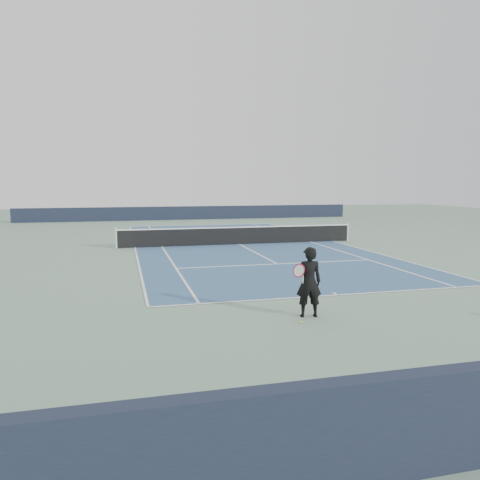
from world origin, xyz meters
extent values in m
plane|color=slate|center=(0.00, 0.00, 0.00)|extent=(80.00, 80.00, 0.00)
cube|color=#34547B|center=(0.00, 0.00, 0.01)|extent=(10.97, 23.77, 0.01)
cylinder|color=silver|center=(-6.40, 0.00, 0.54)|extent=(0.10, 0.10, 1.07)
cylinder|color=silver|center=(6.40, 0.00, 0.54)|extent=(0.10, 0.10, 1.07)
cube|color=black|center=(0.00, 0.00, 0.46)|extent=(12.80, 0.03, 0.90)
cube|color=white|center=(0.00, 0.00, 0.93)|extent=(12.80, 0.04, 0.06)
cube|color=black|center=(0.00, 17.88, 0.60)|extent=(30.00, 0.25, 1.20)
imported|color=black|center=(-1.69, -13.71, 0.87)|extent=(0.73, 0.57, 1.75)
torus|color=maroon|center=(-1.97, -13.76, 1.18)|extent=(0.34, 0.18, 0.36)
cylinder|color=white|center=(-1.97, -13.76, 1.18)|extent=(0.29, 0.14, 0.32)
cylinder|color=white|center=(-1.85, -13.73, 0.92)|extent=(0.08, 0.13, 0.27)
sphere|color=#C7E72F|center=(-2.07, -14.22, 0.03)|extent=(0.06, 0.06, 0.06)
camera|label=1|loc=(-6.10, -24.20, 3.28)|focal=35.00mm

